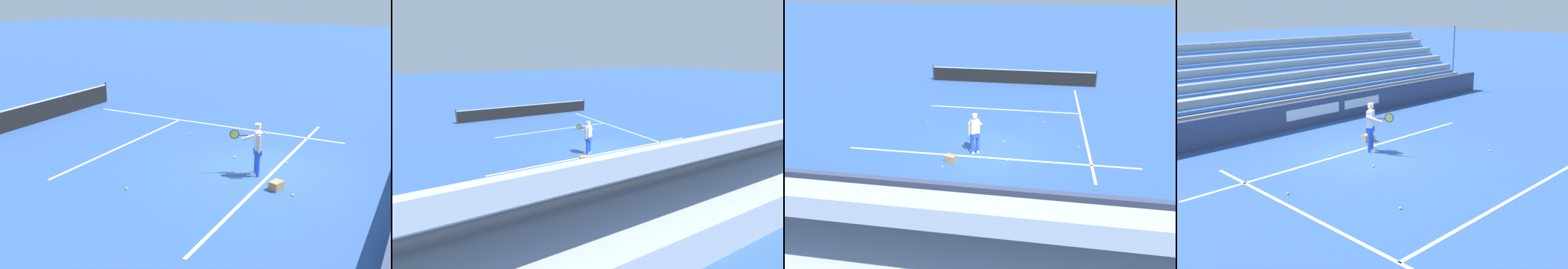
# 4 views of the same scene
# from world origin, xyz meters

# --- Properties ---
(ground_plane) EXTENTS (160.00, 160.00, 0.00)m
(ground_plane) POSITION_xyz_m (0.00, 0.00, 0.00)
(ground_plane) COLOR #2D5193
(court_baseline_white) EXTENTS (12.00, 0.10, 0.01)m
(court_baseline_white) POSITION_xyz_m (0.00, -0.50, 0.00)
(court_baseline_white) COLOR white
(court_baseline_white) RESTS_ON ground
(court_sideline_white) EXTENTS (0.10, 12.00, 0.01)m
(court_sideline_white) POSITION_xyz_m (4.11, 4.00, 0.00)
(court_sideline_white) COLOR white
(court_sideline_white) RESTS_ON ground
(court_service_line_white) EXTENTS (8.22, 0.10, 0.01)m
(court_service_line_white) POSITION_xyz_m (0.00, 5.50, 0.00)
(court_service_line_white) COLOR white
(court_service_line_white) RESTS_ON ground
(tennis_player) EXTENTS (0.55, 1.07, 1.71)m
(tennis_player) POSITION_xyz_m (-0.61, -0.09, 0.89)
(tennis_player) COLOR blue
(tennis_player) RESTS_ON ground
(ball_box_cardboard) EXTENTS (0.47, 0.41, 0.26)m
(ball_box_cardboard) POSITION_xyz_m (-1.42, -1.05, 0.13)
(ball_box_cardboard) COLOR #A87F51
(ball_box_cardboard) RESTS_ON ground
(tennis_ball_by_box) EXTENTS (0.07, 0.07, 0.07)m
(tennis_ball_by_box) POSITION_xyz_m (3.71, 1.08, 0.03)
(tennis_ball_by_box) COLOR #CCE533
(tennis_ball_by_box) RESTS_ON ground
(tennis_ball_toward_net) EXTENTS (0.07, 0.07, 0.07)m
(tennis_ball_toward_net) POSITION_xyz_m (0.81, -0.67, 0.03)
(tennis_ball_toward_net) COLOR #CCE533
(tennis_ball_toward_net) RESTS_ON ground
(tennis_ball_far_left) EXTENTS (0.07, 0.07, 0.07)m
(tennis_ball_far_left) POSITION_xyz_m (0.50, 1.14, 0.03)
(tennis_ball_far_left) COLOR #CCE533
(tennis_ball_far_left) RESTS_ON ground
(tennis_ball_stray_back) EXTENTS (0.07, 0.07, 0.07)m
(tennis_ball_stray_back) POSITION_xyz_m (2.24, 3.85, 0.03)
(tennis_ball_stray_back) COLOR #CCE533
(tennis_ball_stray_back) RESTS_ON ground
(tennis_ball_near_player) EXTENTS (0.07, 0.07, 0.07)m
(tennis_ball_near_player) POSITION_xyz_m (-1.63, -1.62, 0.03)
(tennis_ball_near_player) COLOR #CCE533
(tennis_ball_near_player) RESTS_ON ground
(tennis_ball_midcourt) EXTENTS (0.07, 0.07, 0.07)m
(tennis_ball_midcourt) POSITION_xyz_m (-3.55, 2.89, 0.03)
(tennis_ball_midcourt) COLOR #CCE533
(tennis_ball_midcourt) RESTS_ON ground
(tennis_net) EXTENTS (11.09, 0.09, 1.07)m
(tennis_net) POSITION_xyz_m (0.00, 10.94, 0.49)
(tennis_net) COLOR #33383D
(tennis_net) RESTS_ON ground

